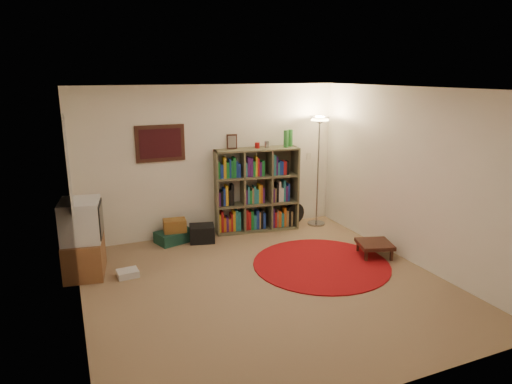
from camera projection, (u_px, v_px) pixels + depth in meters
room at (262, 191)px, 5.64m from camera, size 4.54×4.54×2.54m
bookshelf at (255, 191)px, 7.89m from camera, size 1.49×0.61×1.73m
floor_lamp at (319, 135)px, 7.91m from camera, size 0.40×0.40×1.96m
floor_fan at (294, 215)px, 8.16m from camera, size 0.39×0.23×0.44m
tv_stand at (83, 239)px, 6.15m from camera, size 0.60×0.79×1.05m
dvd_box at (128, 273)px, 6.18m from camera, size 0.29×0.25×0.09m
suitcase at (174, 236)px, 7.44m from camera, size 0.66×0.53×0.19m
wicker_basket at (175, 226)px, 7.37m from camera, size 0.38×0.29×0.20m
duffel_bag at (202, 233)px, 7.44m from camera, size 0.46×0.41×0.28m
paper_towel at (228, 222)px, 7.98m from camera, size 0.16×0.16×0.28m
red_rug at (321, 264)px, 6.57m from camera, size 1.97×1.97×0.02m
side_table at (375, 245)px, 6.83m from camera, size 0.60×0.60×0.22m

